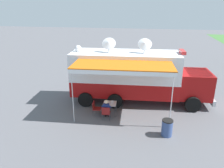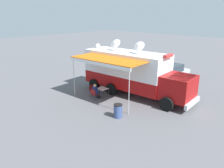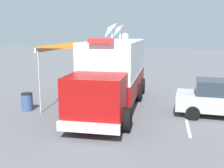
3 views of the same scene
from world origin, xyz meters
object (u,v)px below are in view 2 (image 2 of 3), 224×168
command_truck (133,72)px  trash_bin (118,111)px  folding_chair_at_table (94,93)px  folding_table (102,89)px  seated_responder (96,91)px  water_bottle (103,88)px  folding_chair_beside_table (93,89)px  car_behind_truck (171,73)px

command_truck → trash_bin: size_ratio=10.57×
folding_chair_at_table → trash_bin: size_ratio=0.96×
folding_table → seated_responder: (0.61, -0.09, -0.02)m
water_bottle → folding_chair_beside_table: water_bottle is taller
command_truck → folding_table: 2.90m
command_truck → trash_bin: bearing=26.0°
trash_bin → car_behind_truck: car_behind_truck is taller
command_truck → water_bottle: command_truck is taller
command_truck → seated_responder: bearing=-27.8°
folding_chair_beside_table → car_behind_truck: car_behind_truck is taller
folding_table → seated_responder: size_ratio=0.68×
seated_responder → command_truck: bearing=152.2°
command_truck → seated_responder: 3.44m
car_behind_truck → command_truck: bearing=-6.1°
water_bottle → seated_responder: (0.58, -0.24, -0.18)m
folding_chair_beside_table → trash_bin: (1.59, 4.23, -0.06)m
trash_bin → car_behind_truck: (-9.46, -1.40, 0.42)m
seated_responder → trash_bin: size_ratio=1.37×
seated_responder → water_bottle: bearing=158.0°
folding_chair_at_table → folding_chair_beside_table: bearing=-124.6°
seated_responder → trash_bin: (1.25, 3.46, -0.20)m
water_bottle → seated_responder: 0.65m
water_bottle → folding_chair_at_table: bearing=-16.2°
trash_bin → car_behind_truck: bearing=-171.6°
command_truck → car_behind_truck: 5.54m
water_bottle → seated_responder: seated_responder is taller
folding_table → folding_chair_at_table: (0.80, -0.07, -0.16)m
folding_chair_beside_table → car_behind_truck: (-7.87, 2.83, 0.37)m
folding_table → trash_bin: 3.86m
folding_chair_at_table → folding_table: bearing=174.7°
folding_chair_beside_table → seated_responder: bearing=65.6°
command_truck → seated_responder: command_truck is taller
folding_table → water_bottle: 0.22m
folding_chair_beside_table → car_behind_truck: size_ratio=0.20×
trash_bin → car_behind_truck: 9.57m
command_truck → folding_chair_beside_table: (2.47, -2.25, -1.43)m
folding_chair_at_table → trash_bin: bearing=73.0°
water_bottle → trash_bin: (1.83, 3.23, -0.38)m
water_bottle → folding_chair_at_table: size_ratio=0.26×
command_truck → seated_responder: (2.81, -1.48, -1.30)m
command_truck → water_bottle: (2.23, -1.25, -1.11)m
folding_table → seated_responder: bearing=-8.0°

